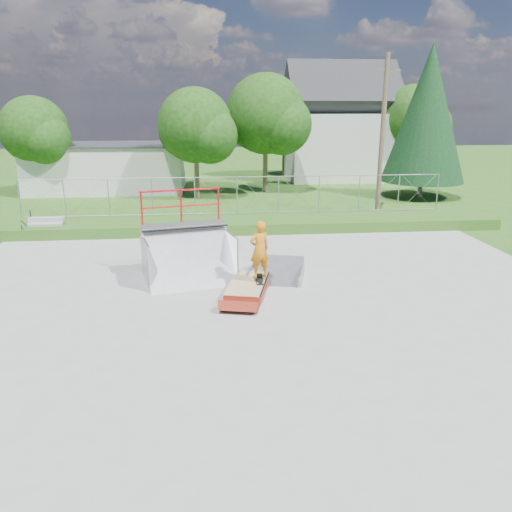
{
  "coord_description": "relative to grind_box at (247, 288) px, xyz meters",
  "views": [
    {
      "loc": [
        -1.48,
        -13.15,
        5.42
      ],
      "look_at": [
        -0.01,
        1.29,
        1.1
      ],
      "focal_mm": 35.0,
      "sensor_mm": 36.0,
      "label": 1
    }
  ],
  "objects": [
    {
      "name": "utility_pole",
      "position": [
        7.8,
        10.94,
        3.83
      ],
      "size": [
        0.24,
        0.24,
        8.0
      ],
      "primitive_type": "cylinder",
      "color": "brown",
      "rests_on": "ground"
    },
    {
      "name": "flat_bank_ramp",
      "position": [
        1.06,
        1.21,
        0.1
      ],
      "size": [
        2.11,
        2.19,
        0.52
      ],
      "primitive_type": null,
      "rotation": [
        0.0,
        0.0,
        -0.26
      ],
      "color": "#9FA2A6",
      "rests_on": "concrete_pad"
    },
    {
      "name": "conifer_tree",
      "position": [
        12.3,
        15.94,
        4.88
      ],
      "size": [
        5.04,
        5.04,
        9.1
      ],
      "color": "brown",
      "rests_on": "ground"
    },
    {
      "name": "concrete_pad",
      "position": [
        0.3,
        -1.06,
        -0.15
      ],
      "size": [
        20.0,
        16.0,
        0.04
      ],
      "primitive_type": "cube",
      "color": "gray",
      "rests_on": "ground"
    },
    {
      "name": "tree_left_far",
      "position": [
        -11.47,
        18.79,
        3.77
      ],
      "size": [
        4.42,
        4.16,
        6.18
      ],
      "color": "brown",
      "rests_on": "ground"
    },
    {
      "name": "grass_berm",
      "position": [
        0.3,
        8.44,
        0.08
      ],
      "size": [
        24.0,
        3.0,
        0.5
      ],
      "primitive_type": "cube",
      "color": "#2D5518",
      "rests_on": "ground"
    },
    {
      "name": "skateboard",
      "position": [
        0.38,
        0.13,
        0.21
      ],
      "size": [
        0.25,
        0.8,
        0.13
      ],
      "primitive_type": "cube",
      "rotation": [
        0.14,
        0.0,
        -0.03
      ],
      "color": "black",
      "rests_on": "grind_box"
    },
    {
      "name": "quarter_pipe",
      "position": [
        -1.76,
        1.39,
        1.24
      ],
      "size": [
        3.28,
        2.96,
        2.82
      ],
      "primitive_type": null,
      "rotation": [
        0.0,
        0.0,
        0.23
      ],
      "color": "#9FA2A6",
      "rests_on": "concrete_pad"
    },
    {
      "name": "tree_left_near",
      "position": [
        -1.45,
        16.78,
        4.07
      ],
      "size": [
        4.76,
        4.48,
        6.65
      ],
      "color": "brown",
      "rests_on": "ground"
    },
    {
      "name": "skater",
      "position": [
        0.38,
        0.13,
        1.09
      ],
      "size": [
        0.75,
        0.63,
        1.77
      ],
      "primitive_type": "imported",
      "rotation": [
        0.0,
        0.0,
        3.51
      ],
      "color": "orange",
      "rests_on": "grind_box"
    },
    {
      "name": "concrete_stairs",
      "position": [
        -8.2,
        7.64,
        0.23
      ],
      "size": [
        1.5,
        1.6,
        0.8
      ],
      "primitive_type": null,
      "color": "gray",
      "rests_on": "ground"
    },
    {
      "name": "tree_right_far",
      "position": [
        14.57,
        22.77,
        4.38
      ],
      "size": [
        5.1,
        4.8,
        7.12
      ],
      "color": "brown",
      "rests_on": "ground"
    },
    {
      "name": "tree_center",
      "position": [
        3.08,
        18.75,
        4.68
      ],
      "size": [
        5.44,
        5.12,
        7.6
      ],
      "color": "brown",
      "rests_on": "ground"
    },
    {
      "name": "ground",
      "position": [
        0.3,
        -1.06,
        -0.17
      ],
      "size": [
        120.0,
        120.0,
        0.0
      ],
      "primitive_type": "plane",
      "color": "#2D5518",
      "rests_on": "ground"
    },
    {
      "name": "gable_house",
      "position": [
        9.3,
        24.94,
        3.67
      ],
      "size": [
        8.4,
        6.08,
        8.94
      ],
      "color": "#B9B9B5",
      "rests_on": "ground"
    },
    {
      "name": "utility_building_flat",
      "position": [
        -7.7,
        20.94,
        1.33
      ],
      "size": [
        10.0,
        6.0,
        3.0
      ],
      "primitive_type": "cube",
      "color": "#B9B9B5",
      "rests_on": "ground"
    },
    {
      "name": "chain_link_fence",
      "position": [
        0.3,
        9.44,
        1.23
      ],
      "size": [
        20.0,
        0.06,
        1.8
      ],
      "primitive_type": null,
      "color": "gray",
      "rests_on": "grass_berm"
    },
    {
      "name": "tree_back_mid",
      "position": [
        5.51,
        26.8,
        3.47
      ],
      "size": [
        4.08,
        3.84,
        5.7
      ],
      "color": "brown",
      "rests_on": "ground"
    },
    {
      "name": "grind_box",
      "position": [
        0.0,
        0.0,
        0.0
      ],
      "size": [
        1.57,
        2.41,
        0.33
      ],
      "rotation": [
        0.0,
        0.0,
        -0.24
      ],
      "color": "maroon",
      "rests_on": "concrete_pad"
    }
  ]
}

